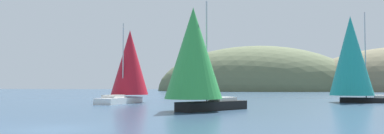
# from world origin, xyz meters

# --- Properties ---
(ground_plane) EXTENTS (360.00, 360.00, 0.00)m
(ground_plane) POSITION_xyz_m (0.00, 0.00, 0.00)
(ground_plane) COLOR #2D4760
(headland_center) EXTENTS (78.25, 44.00, 34.94)m
(headland_center) POSITION_xyz_m (5.00, 135.00, 0.00)
(headland_center) COLOR #5B6647
(headland_center) RESTS_ON ground_plane
(sailboat_green_sail) EXTENTS (8.06, 9.36, 10.14)m
(sailboat_green_sail) POSITION_xyz_m (4.68, 15.30, 4.95)
(sailboat_green_sail) COLOR black
(sailboat_green_sail) RESTS_ON ground_plane
(sailboat_crimson_sail) EXTENTS (5.56, 9.57, 10.31)m
(sailboat_crimson_sail) POSITION_xyz_m (-7.17, 30.04, 5.01)
(sailboat_crimson_sail) COLOR white
(sailboat_crimson_sail) RESTS_ON ground_plane
(sailboat_teal_sail) EXTENTS (10.09, 6.68, 12.05)m
(sailboat_teal_sail) POSITION_xyz_m (21.92, 36.68, 6.10)
(sailboat_teal_sail) COLOR black
(sailboat_teal_sail) RESTS_ON ground_plane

